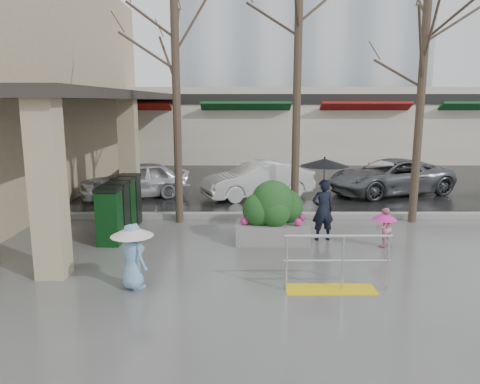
{
  "coord_description": "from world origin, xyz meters",
  "views": [
    {
      "loc": [
        -0.33,
        -9.06,
        3.33
      ],
      "look_at": [
        -0.32,
        1.28,
        1.3
      ],
      "focal_mm": 35.0,
      "sensor_mm": 36.0,
      "label": 1
    }
  ],
  "objects_px": {
    "tree_west": "(175,31)",
    "woman": "(324,189)",
    "child_blue": "(133,249)",
    "car_c": "(390,177)",
    "handrail": "(335,270)",
    "child_pink": "(384,224)",
    "tree_mideast": "(425,40)",
    "car_b": "(258,180)",
    "planter": "(273,213)",
    "tree_midwest": "(298,25)",
    "car_a": "(135,180)",
    "news_boxes": "(120,207)"
  },
  "relations": [
    {
      "from": "tree_west",
      "to": "woman",
      "type": "bearing_deg",
      "value": -25.22
    },
    {
      "from": "child_blue",
      "to": "car_c",
      "type": "xyz_separation_m",
      "value": [
        7.31,
        8.64,
        -0.1
      ]
    },
    {
      "from": "handrail",
      "to": "woman",
      "type": "bearing_deg",
      "value": 84.08
    },
    {
      "from": "child_pink",
      "to": "tree_mideast",
      "type": "bearing_deg",
      "value": -151.98
    },
    {
      "from": "tree_west",
      "to": "car_b",
      "type": "bearing_deg",
      "value": 54.77
    },
    {
      "from": "handrail",
      "to": "tree_west",
      "type": "relative_size",
      "value": 0.28
    },
    {
      "from": "handrail",
      "to": "car_c",
      "type": "bearing_deg",
      "value": 66.91
    },
    {
      "from": "handrail",
      "to": "woman",
      "type": "xyz_separation_m",
      "value": [
        0.32,
        3.07,
        0.89
      ]
    },
    {
      "from": "tree_mideast",
      "to": "planter",
      "type": "bearing_deg",
      "value": -154.68
    },
    {
      "from": "tree_west",
      "to": "tree_mideast",
      "type": "height_order",
      "value": "tree_west"
    },
    {
      "from": "car_b",
      "to": "handrail",
      "type": "bearing_deg",
      "value": -14.55
    },
    {
      "from": "tree_midwest",
      "to": "tree_west",
      "type": "bearing_deg",
      "value": -180.0
    },
    {
      "from": "tree_mideast",
      "to": "car_b",
      "type": "relative_size",
      "value": 1.7
    },
    {
      "from": "tree_mideast",
      "to": "car_b",
      "type": "bearing_deg",
      "value": 141.75
    },
    {
      "from": "child_blue",
      "to": "car_a",
      "type": "xyz_separation_m",
      "value": [
        -1.71,
        7.94,
        -0.1
      ]
    },
    {
      "from": "child_blue",
      "to": "planter",
      "type": "xyz_separation_m",
      "value": [
        2.69,
        2.8,
        -0.02
      ]
    },
    {
      "from": "tree_west",
      "to": "planter",
      "type": "distance_m",
      "value": 5.37
    },
    {
      "from": "woman",
      "to": "car_b",
      "type": "relative_size",
      "value": 0.53
    },
    {
      "from": "child_blue",
      "to": "tree_west",
      "type": "bearing_deg",
      "value": -50.05
    },
    {
      "from": "handrail",
      "to": "news_boxes",
      "type": "distance_m",
      "value": 5.96
    },
    {
      "from": "tree_midwest",
      "to": "planter",
      "type": "distance_m",
      "value": 4.96
    },
    {
      "from": "tree_midwest",
      "to": "car_a",
      "type": "xyz_separation_m",
      "value": [
        -5.14,
        3.23,
        -4.6
      ]
    },
    {
      "from": "tree_west",
      "to": "news_boxes",
      "type": "xyz_separation_m",
      "value": [
        -1.34,
        -1.15,
        -4.4
      ]
    },
    {
      "from": "planter",
      "to": "child_pink",
      "type": "bearing_deg",
      "value": -8.06
    },
    {
      "from": "news_boxes",
      "to": "car_a",
      "type": "relative_size",
      "value": 0.66
    },
    {
      "from": "child_pink",
      "to": "car_c",
      "type": "distance_m",
      "value": 6.54
    },
    {
      "from": "tree_midwest",
      "to": "tree_mideast",
      "type": "bearing_deg",
      "value": -0.0
    },
    {
      "from": "child_pink",
      "to": "planter",
      "type": "distance_m",
      "value": 2.57
    },
    {
      "from": "tree_west",
      "to": "child_pink",
      "type": "distance_m",
      "value": 7.13
    },
    {
      "from": "planter",
      "to": "car_c",
      "type": "height_order",
      "value": "planter"
    },
    {
      "from": "handrail",
      "to": "car_b",
      "type": "xyz_separation_m",
      "value": [
        -1.04,
        8.09,
        0.25
      ]
    },
    {
      "from": "child_blue",
      "to": "news_boxes",
      "type": "xyz_separation_m",
      "value": [
        -1.11,
        3.57,
        -0.05
      ]
    },
    {
      "from": "tree_mideast",
      "to": "child_pink",
      "type": "height_order",
      "value": "tree_mideast"
    },
    {
      "from": "tree_midwest",
      "to": "news_boxes",
      "type": "distance_m",
      "value": 6.53
    },
    {
      "from": "woman",
      "to": "car_c",
      "type": "relative_size",
      "value": 0.45
    },
    {
      "from": "child_pink",
      "to": "car_a",
      "type": "bearing_deg",
      "value": -66.91
    },
    {
      "from": "tree_midwest",
      "to": "child_blue",
      "type": "height_order",
      "value": "tree_midwest"
    },
    {
      "from": "child_pink",
      "to": "car_c",
      "type": "bearing_deg",
      "value": -137.08
    },
    {
      "from": "car_b",
      "to": "car_c",
      "type": "bearing_deg",
      "value": 75.77
    },
    {
      "from": "news_boxes",
      "to": "car_a",
      "type": "distance_m",
      "value": 4.42
    },
    {
      "from": "woman",
      "to": "car_a",
      "type": "xyz_separation_m",
      "value": [
        -5.62,
        4.96,
        -0.64
      ]
    },
    {
      "from": "tree_midwest",
      "to": "child_pink",
      "type": "xyz_separation_m",
      "value": [
        1.8,
        -2.27,
        -4.7
      ]
    },
    {
      "from": "tree_midwest",
      "to": "woman",
      "type": "relative_size",
      "value": 3.44
    },
    {
      "from": "tree_mideast",
      "to": "handrail",
      "type": "bearing_deg",
      "value": -123.19
    },
    {
      "from": "car_a",
      "to": "car_b",
      "type": "bearing_deg",
      "value": 68.18
    },
    {
      "from": "child_blue",
      "to": "planter",
      "type": "height_order",
      "value": "planter"
    },
    {
      "from": "handrail",
      "to": "planter",
      "type": "xyz_separation_m",
      "value": [
        -0.9,
        2.89,
        0.34
      ]
    },
    {
      "from": "child_blue",
      "to": "woman",
      "type": "bearing_deg",
      "value": -99.95
    },
    {
      "from": "car_a",
      "to": "car_c",
      "type": "bearing_deg",
      "value": 71.77
    },
    {
      "from": "handrail",
      "to": "child_pink",
      "type": "distance_m",
      "value": 3.02
    }
  ]
}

